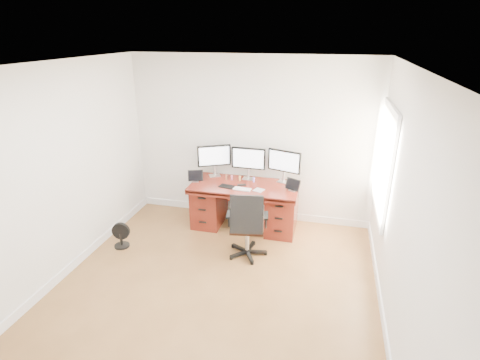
% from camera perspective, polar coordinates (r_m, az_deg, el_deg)
% --- Properties ---
extents(ground, '(4.50, 4.50, 0.00)m').
position_cam_1_polar(ground, '(4.79, -4.50, -17.28)').
color(ground, brown).
rests_on(ground, ground).
extents(back_wall, '(4.00, 0.10, 2.70)m').
position_cam_1_polar(back_wall, '(6.13, 1.69, 6.02)').
color(back_wall, white).
rests_on(back_wall, ground).
extents(right_wall, '(0.10, 4.50, 2.70)m').
position_cam_1_polar(right_wall, '(4.06, 23.39, -4.34)').
color(right_wall, white).
rests_on(right_wall, ground).
extents(desk, '(1.70, 0.80, 0.75)m').
position_cam_1_polar(desk, '(6.08, 0.75, -3.67)').
color(desk, '#5E1C12').
rests_on(desk, ground).
extents(office_chair, '(0.62, 0.62, 1.01)m').
position_cam_1_polar(office_chair, '(5.32, 1.08, -8.47)').
color(office_chair, black).
rests_on(office_chair, ground).
extents(floor_fan, '(0.27, 0.22, 0.38)m').
position_cam_1_polar(floor_fan, '(5.89, -17.72, -8.08)').
color(floor_fan, black).
rests_on(floor_fan, ground).
extents(monitor_left, '(0.51, 0.28, 0.53)m').
position_cam_1_polar(monitor_left, '(6.18, -3.96, 3.56)').
color(monitor_left, silver).
rests_on(monitor_left, desk).
extents(monitor_center, '(0.55, 0.14, 0.53)m').
position_cam_1_polar(monitor_center, '(6.03, 1.29, 3.15)').
color(monitor_center, silver).
rests_on(monitor_center, desk).
extents(monitor_right, '(0.54, 0.20, 0.53)m').
position_cam_1_polar(monitor_right, '(5.94, 6.76, 2.70)').
color(monitor_right, silver).
rests_on(monitor_right, desk).
extents(tablet_left, '(0.25, 0.14, 0.19)m').
position_cam_1_polar(tablet_left, '(6.05, -6.83, 0.53)').
color(tablet_left, silver).
rests_on(tablet_left, desk).
extents(tablet_right, '(0.24, 0.17, 0.19)m').
position_cam_1_polar(tablet_right, '(5.72, 8.02, -0.84)').
color(tablet_right, silver).
rests_on(tablet_right, desk).
extents(keyboard, '(0.28, 0.14, 0.01)m').
position_cam_1_polar(keyboard, '(5.73, 0.33, -1.39)').
color(keyboard, white).
rests_on(keyboard, desk).
extents(trackpad, '(0.18, 0.18, 0.01)m').
position_cam_1_polar(trackpad, '(5.71, 2.89, -1.55)').
color(trackpad, '#B8BBC0').
rests_on(trackpad, desk).
extents(drawing_tablet, '(0.25, 0.19, 0.01)m').
position_cam_1_polar(drawing_tablet, '(5.85, -2.03, -0.97)').
color(drawing_tablet, black).
rests_on(drawing_tablet, desk).
extents(phone, '(0.15, 0.11, 0.01)m').
position_cam_1_polar(phone, '(5.90, 0.24, -0.74)').
color(phone, black).
rests_on(phone, desk).
extents(figurine_brown, '(0.04, 0.04, 0.09)m').
position_cam_1_polar(figurine_brown, '(6.10, -2.09, 0.49)').
color(figurine_brown, brown).
rests_on(figurine_brown, desk).
extents(figurine_pink, '(0.04, 0.04, 0.09)m').
position_cam_1_polar(figurine_pink, '(6.08, -1.25, 0.41)').
color(figurine_pink, '#D96592').
rests_on(figurine_pink, desk).
extents(figurine_yellow, '(0.04, 0.04, 0.09)m').
position_cam_1_polar(figurine_yellow, '(6.05, -0.03, 0.30)').
color(figurine_yellow, '#D7AF56').
rests_on(figurine_yellow, desk).
extents(figurine_purple, '(0.04, 0.04, 0.09)m').
position_cam_1_polar(figurine_purple, '(6.00, 2.11, 0.10)').
color(figurine_purple, '#7B5EDA').
rests_on(figurine_purple, desk).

